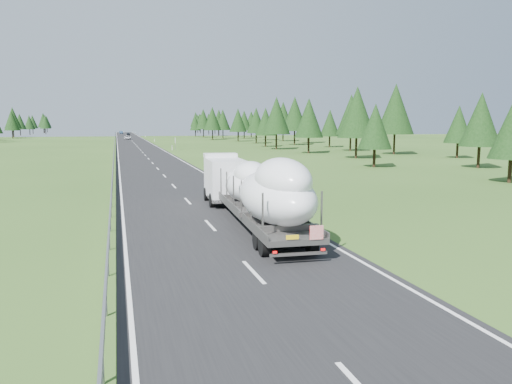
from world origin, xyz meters
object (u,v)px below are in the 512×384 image
object	(u,v)px
boat_truck	(255,187)
distant_car_blue	(121,132)
distant_van	(128,137)
distant_car_dark	(128,134)
highway_sign	(175,141)

from	to	relation	value
boat_truck	distant_car_blue	xyz separation A→B (m)	(-4.58, 252.91, -1.38)
distant_van	distant_car_blue	size ratio (longest dim) A/B	1.13
distant_car_dark	distant_car_blue	distance (m)	32.77
distant_car_blue	highway_sign	bearing A→B (deg)	-92.42
highway_sign	boat_truck	xyz separation A→B (m)	(-4.82, -80.66, 0.32)
distant_van	distant_car_dark	xyz separation A→B (m)	(1.70, 66.85, -0.07)
boat_truck	distant_car_dark	xyz separation A→B (m)	(-1.63, 220.27, -1.48)
highway_sign	distant_van	bearing A→B (deg)	96.39
distant_car_dark	distant_car_blue	size ratio (longest dim) A/B	0.84
highway_sign	distant_car_dark	world-z (taller)	highway_sign
boat_truck	distant_car_blue	world-z (taller)	boat_truck
boat_truck	distant_van	distance (m)	153.46
distant_van	distant_car_dark	size ratio (longest dim) A/B	1.35
highway_sign	boat_truck	size ratio (longest dim) A/B	0.14
distant_van	distant_car_dark	distance (m)	66.87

